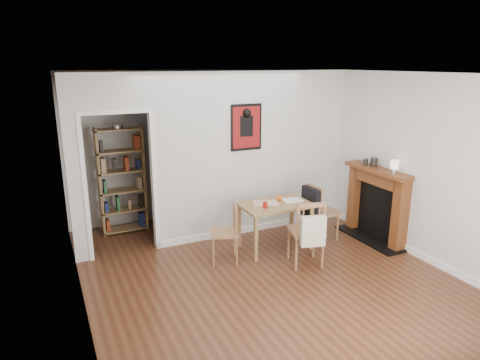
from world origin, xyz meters
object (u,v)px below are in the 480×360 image
chair_left (224,233)px  chair_right (321,211)px  chair_front (306,231)px  bookshelf (122,181)px  ceramic_jar_b (366,162)px  notebook (292,200)px  dining_table (275,209)px  fireplace (377,202)px  ceramic_jar_a (374,162)px  orange_fruit (279,198)px  red_glass (265,205)px  mantel_lamp (395,165)px

chair_left → chair_right: 1.68m
chair_front → bookshelf: (-2.04, 2.33, 0.37)m
chair_left → ceramic_jar_b: (2.42, -0.04, 0.79)m
notebook → ceramic_jar_b: 1.35m
dining_table → fireplace: 1.67m
ceramic_jar_a → bookshelf: bearing=151.7°
bookshelf → notebook: 2.78m
bookshelf → fireplace: size_ratio=1.39×
orange_fruit → dining_table: bearing=-140.7°
chair_right → red_glass: chair_right is taller
chair_front → red_glass: size_ratio=10.88×
chair_left → ceramic_jar_b: size_ratio=8.63×
chair_right → chair_left: bearing=-178.1°
bookshelf → mantel_lamp: size_ratio=8.68×
chair_left → fireplace: size_ratio=0.67×
chair_front → red_glass: 0.70m
dining_table → orange_fruit: (0.12, 0.10, 0.12)m
bookshelf → ceramic_jar_b: size_ratio=18.02×
mantel_lamp → ceramic_jar_b: bearing=90.7°
chair_left → chair_right: bearing=1.9°
mantel_lamp → dining_table: bearing=155.7°
dining_table → bookshelf: (-1.92, 1.68, 0.24)m
fireplace → red_glass: size_ratio=14.19×
fireplace → mantel_lamp: mantel_lamp is taller
fireplace → ceramic_jar_a: ceramic_jar_a is taller
orange_fruit → notebook: 0.20m
ceramic_jar_b → fireplace: bearing=-73.3°
ceramic_jar_b → notebook: bearing=174.5°
orange_fruit → ceramic_jar_b: ceramic_jar_b is taller
red_glass → orange_fruit: size_ratio=1.17×
chair_right → orange_fruit: chair_right is taller
notebook → ceramic_jar_a: size_ratio=2.23×
chair_left → fireplace: bearing=-6.6°
notebook → dining_table: bearing=-177.7°
chair_left → dining_table: bearing=4.7°
chair_right → ceramic_jar_b: (0.73, -0.09, 0.74)m
ceramic_jar_b → chair_left: bearing=179.1°
dining_table → red_glass: 0.28m
chair_left → orange_fruit: bearing=9.9°
red_glass → chair_left: bearing=177.0°
chair_right → orange_fruit: (-0.70, 0.12, 0.28)m
notebook → fireplace: bearing=-15.5°
chair_right → chair_front: (-0.70, -0.63, 0.01)m
fireplace → notebook: fireplace is taller
ceramic_jar_a → chair_left: bearing=176.5°
fireplace → red_glass: fireplace is taller
chair_front → fireplace: bearing=10.9°
orange_fruit → chair_front: bearing=-90.2°
ceramic_jar_a → ceramic_jar_b: ceramic_jar_a is taller
notebook → ceramic_jar_b: (1.26, -0.12, 0.49)m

